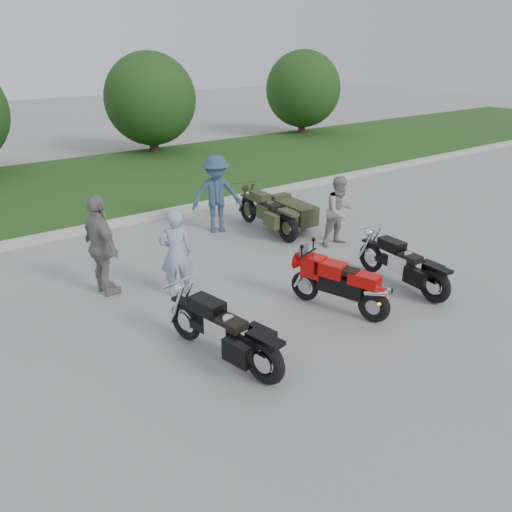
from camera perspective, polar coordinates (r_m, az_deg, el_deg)
ground at (r=8.46m, az=3.74°, el=-6.77°), size 80.00×80.00×0.00m
curb at (r=13.19m, az=-13.15°, el=4.22°), size 60.00×0.30×0.15m
grass_strip at (r=16.95m, az=-18.90°, el=7.72°), size 60.00×8.00×0.14m
tree_mid_right at (r=21.10m, az=-11.99°, el=17.14°), size 3.60×3.60×4.00m
tree_far_right at (r=25.48m, az=5.39°, el=18.46°), size 3.60×3.60×4.00m
sportbike_red at (r=8.47m, az=9.69°, el=-3.11°), size 0.75×1.79×0.88m
cruiser_left at (r=7.10m, az=-3.32°, el=-8.96°), size 0.68×2.23×0.87m
cruiser_right at (r=9.59m, az=16.70°, el=-1.17°), size 0.38×2.16×0.83m
cruiser_sidecar at (r=12.16m, az=3.16°, el=4.94°), size 1.20×2.36×0.91m
person_stripe at (r=8.91m, az=-9.12°, el=0.32°), size 0.68×0.57×1.60m
person_grey at (r=11.25m, az=9.54°, el=5.07°), size 0.80×0.65×1.57m
person_denim at (r=11.91m, az=-4.51°, el=7.05°), size 1.37×1.08×1.86m
person_back at (r=9.20m, az=-17.24°, el=1.08°), size 0.57×1.12×1.84m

